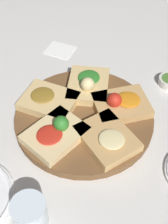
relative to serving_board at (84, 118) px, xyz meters
The scene contains 9 objects.
ground_plane 0.01m from the serving_board, ahead, with size 3.00×3.00×0.00m, color silver.
serving_board is the anchor object (origin of this frame).
focaccia_slice_0 0.12m from the serving_board, 67.98° to the right, with size 0.18×0.20×0.06m.
focaccia_slice_1 0.12m from the serving_board, ahead, with size 0.18×0.14×0.04m.
focaccia_slice_2 0.12m from the serving_board, 75.77° to the left, with size 0.17×0.19×0.06m.
focaccia_slice_3 0.12m from the serving_board, 151.50° to the left, with size 0.21×0.19×0.04m.
focaccia_slice_4 0.12m from the serving_board, 136.91° to the right, with size 0.21×0.21×0.06m.
water_glass 0.35m from the serving_board, 97.41° to the left, with size 0.08×0.08×0.08m, color silver.
napkin_stack 0.38m from the serving_board, 46.75° to the right, with size 0.10×0.09×0.00m, color white.
Camera 1 is at (-0.31, 0.56, 0.73)m, focal length 50.00 mm.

